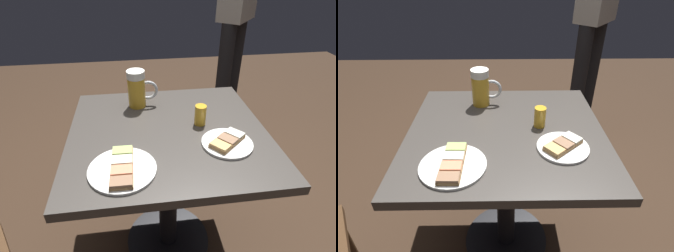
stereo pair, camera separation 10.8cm
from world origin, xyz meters
TOP-DOWN VIEW (x-y plane):
  - ground_plane at (0.00, 0.00)m, footprint 6.00×6.00m
  - cafe_table at (0.00, 0.00)m, footprint 0.79×0.74m
  - plate_near at (0.21, -0.13)m, footprint 0.19×0.19m
  - plate_far at (-0.18, -0.22)m, footprint 0.23×0.23m
  - beer_mug at (-0.11, 0.23)m, footprint 0.14×0.08m
  - beer_glass_small at (0.14, 0.03)m, footprint 0.05×0.05m
  - patron_standing at (0.64, 1.08)m, footprint 0.34×0.36m

SIDE VIEW (x-z plane):
  - ground_plane at x=0.00m, z-range 0.00..0.00m
  - cafe_table at x=0.00m, z-range 0.21..0.94m
  - plate_far at x=-0.18m, z-range 0.72..0.75m
  - plate_near at x=0.21m, z-range 0.72..0.75m
  - beer_glass_small at x=0.14m, z-range 0.73..0.81m
  - beer_mug at x=-0.11m, z-range 0.73..0.90m
  - patron_standing at x=0.64m, z-range 0.14..1.78m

